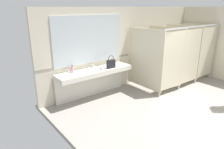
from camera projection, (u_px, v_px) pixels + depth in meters
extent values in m
cube|color=gray|center=(210.00, 118.00, 5.23)|extent=(6.54, 6.62, 0.10)
cube|color=beige|center=(129.00, 47.00, 7.10)|extent=(6.54, 0.12, 2.61)
cube|color=#9E937F|center=(130.00, 54.00, 7.13)|extent=(6.54, 0.01, 0.06)
cube|color=silver|center=(95.00, 72.00, 6.03)|extent=(2.36, 0.56, 0.14)
cube|color=silver|center=(91.00, 84.00, 6.35)|extent=(2.36, 0.08, 0.73)
cube|color=#ADADA8|center=(72.00, 77.00, 5.55)|extent=(0.42, 0.31, 0.11)
cylinder|color=silver|center=(67.00, 71.00, 5.68)|extent=(0.04, 0.04, 0.11)
cylinder|color=silver|center=(68.00, 70.00, 5.62)|extent=(0.03, 0.11, 0.03)
sphere|color=silver|center=(70.00, 72.00, 5.73)|extent=(0.04, 0.04, 0.04)
cube|color=#ADADA8|center=(96.00, 72.00, 6.00)|extent=(0.42, 0.31, 0.11)
cylinder|color=silver|center=(92.00, 66.00, 6.14)|extent=(0.04, 0.04, 0.11)
cylinder|color=silver|center=(93.00, 65.00, 6.08)|extent=(0.03, 0.11, 0.03)
sphere|color=silver|center=(93.00, 67.00, 6.19)|extent=(0.04, 0.04, 0.04)
cube|color=#ADADA8|center=(117.00, 67.00, 6.46)|extent=(0.42, 0.31, 0.11)
cylinder|color=silver|center=(112.00, 62.00, 6.60)|extent=(0.04, 0.04, 0.11)
cylinder|color=silver|center=(114.00, 61.00, 6.54)|extent=(0.03, 0.11, 0.03)
sphere|color=silver|center=(114.00, 63.00, 6.65)|extent=(0.04, 0.04, 0.04)
cube|color=silver|center=(89.00, 40.00, 5.96)|extent=(2.26, 0.02, 1.37)
cube|color=beige|center=(144.00, 59.00, 6.52)|extent=(0.03, 1.48, 1.87)
cylinder|color=silver|center=(159.00, 95.00, 6.32)|extent=(0.05, 0.05, 0.12)
cube|color=beige|center=(165.00, 54.00, 7.10)|extent=(0.03, 1.48, 1.87)
cylinder|color=silver|center=(179.00, 87.00, 6.90)|extent=(0.05, 0.05, 0.12)
cube|color=beige|center=(182.00, 51.00, 7.67)|extent=(0.03, 1.48, 1.87)
cylinder|color=silver|center=(195.00, 81.00, 7.48)|extent=(0.05, 0.05, 0.12)
cube|color=beige|center=(196.00, 48.00, 8.25)|extent=(0.03, 1.48, 1.87)
cylinder|color=silver|center=(209.00, 75.00, 8.05)|extent=(0.05, 0.05, 0.12)
cube|color=beige|center=(173.00, 61.00, 6.27)|extent=(0.91, 0.09, 1.77)
cube|color=beige|center=(191.00, 56.00, 6.85)|extent=(0.91, 0.03, 1.77)
cube|color=beige|center=(207.00, 52.00, 7.43)|extent=(0.91, 0.03, 1.77)
cube|color=#B7BABF|center=(195.00, 27.00, 6.55)|extent=(3.03, 0.04, 0.04)
cube|color=black|center=(111.00, 64.00, 6.14)|extent=(0.26, 0.11, 0.24)
torus|color=black|center=(111.00, 59.00, 6.09)|extent=(0.20, 0.02, 0.20)
cylinder|color=#D899B2|center=(72.00, 69.00, 5.73)|extent=(0.07, 0.07, 0.18)
cylinder|color=black|center=(72.00, 66.00, 5.70)|extent=(0.03, 0.03, 0.04)
cylinder|color=beige|center=(101.00, 68.00, 5.99)|extent=(0.07, 0.07, 0.08)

